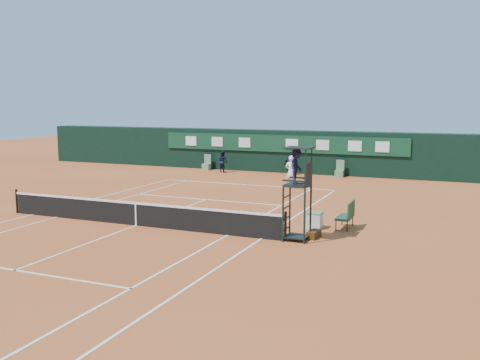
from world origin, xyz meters
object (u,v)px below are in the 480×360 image
at_px(umpire_chair, 297,174).
at_px(cooler, 315,220).
at_px(player, 291,172).
at_px(tennis_net, 136,213).
at_px(player_bench, 347,214).

distance_m(umpire_chair, cooler, 3.01).
bearing_deg(player, cooler, 113.55).
xyz_separation_m(tennis_net, player, (2.93, 11.65, 0.46)).
xyz_separation_m(player_bench, cooler, (-1.22, -0.41, -0.27)).
distance_m(umpire_chair, player, 12.06).
height_order(player_bench, player, player).
bearing_deg(player, player_bench, 120.76).
relative_size(umpire_chair, cooler, 5.30).
distance_m(tennis_net, player, 12.02).
distance_m(tennis_net, player_bench, 8.54).
distance_m(tennis_net, cooler, 7.26).
bearing_deg(umpire_chair, player_bench, 62.11).
bearing_deg(tennis_net, player, 75.89).
relative_size(umpire_chair, player, 1.76).
bearing_deg(player, umpire_chair, 109.04).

